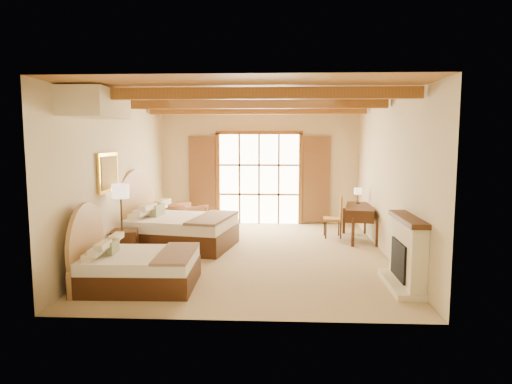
# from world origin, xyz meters

# --- Properties ---
(floor) EXTENTS (7.00, 7.00, 0.00)m
(floor) POSITION_xyz_m (0.00, 0.00, 0.00)
(floor) COLOR tan
(floor) RESTS_ON ground
(wall_back) EXTENTS (5.50, 0.00, 5.50)m
(wall_back) POSITION_xyz_m (0.00, 3.50, 1.60)
(wall_back) COLOR beige
(wall_back) RESTS_ON ground
(wall_left) EXTENTS (0.00, 7.00, 7.00)m
(wall_left) POSITION_xyz_m (-2.75, 0.00, 1.60)
(wall_left) COLOR beige
(wall_left) RESTS_ON ground
(wall_right) EXTENTS (0.00, 7.00, 7.00)m
(wall_right) POSITION_xyz_m (2.75, 0.00, 1.60)
(wall_right) COLOR beige
(wall_right) RESTS_ON ground
(ceiling) EXTENTS (7.00, 7.00, 0.00)m
(ceiling) POSITION_xyz_m (0.00, 0.00, 3.20)
(ceiling) COLOR #AE7330
(ceiling) RESTS_ON ground
(ceiling_beams) EXTENTS (5.39, 4.60, 0.18)m
(ceiling_beams) POSITION_xyz_m (0.00, 0.00, 3.08)
(ceiling_beams) COLOR olive
(ceiling_beams) RESTS_ON ceiling
(french_doors) EXTENTS (3.95, 0.08, 2.60)m
(french_doors) POSITION_xyz_m (0.00, 3.44, 1.25)
(french_doors) COLOR white
(french_doors) RESTS_ON ground
(fireplace) EXTENTS (0.46, 1.40, 1.16)m
(fireplace) POSITION_xyz_m (2.60, -2.00, 0.51)
(fireplace) COLOR beige
(fireplace) RESTS_ON ground
(painting) EXTENTS (0.06, 0.95, 0.75)m
(painting) POSITION_xyz_m (-2.70, -0.75, 1.75)
(painting) COLOR gold
(painting) RESTS_ON wall_left
(canopy_valance) EXTENTS (0.70, 1.40, 0.45)m
(canopy_valance) POSITION_xyz_m (-2.40, -2.00, 2.95)
(canopy_valance) COLOR #F1E6C0
(canopy_valance) RESTS_ON ceiling
(bed_near) EXTENTS (1.84, 1.42, 1.20)m
(bed_near) POSITION_xyz_m (-1.85, -2.18, 0.36)
(bed_near) COLOR #3F2610
(bed_near) RESTS_ON floor
(bed_far) EXTENTS (2.54, 2.08, 1.48)m
(bed_far) POSITION_xyz_m (-1.79, 0.54, 0.45)
(bed_far) COLOR #3F2610
(bed_far) RESTS_ON floor
(nightstand) EXTENTS (0.59, 0.59, 0.59)m
(nightstand) POSITION_xyz_m (-2.50, -0.56, 0.30)
(nightstand) COLOR #3F2610
(nightstand) RESTS_ON floor
(floor_lamp) EXTENTS (0.32, 0.32, 1.52)m
(floor_lamp) POSITION_xyz_m (-2.50, -0.69, 1.29)
(floor_lamp) COLOR #322814
(floor_lamp) RESTS_ON floor
(armchair) EXTENTS (1.11, 1.12, 0.73)m
(armchair) POSITION_xyz_m (-1.79, 2.19, 0.36)
(armchair) COLOR #A36744
(armchair) RESTS_ON floor
(ottoman) EXTENTS (0.50, 0.50, 0.36)m
(ottoman) POSITION_xyz_m (-0.70, 1.93, 0.18)
(ottoman) COLOR tan
(ottoman) RESTS_ON floor
(desk) EXTENTS (0.90, 1.59, 0.81)m
(desk) POSITION_xyz_m (2.47, 1.47, 0.43)
(desk) COLOR #3F2610
(desk) RESTS_ON floor
(desk_chair) EXTENTS (0.49, 0.49, 1.01)m
(desk_chair) POSITION_xyz_m (1.89, 1.70, 0.31)
(desk_chair) COLOR #A5743C
(desk_chair) RESTS_ON floor
(desk_lamp) EXTENTS (0.19, 0.19, 0.38)m
(desk_lamp) POSITION_xyz_m (2.49, 1.91, 1.09)
(desk_lamp) COLOR #322814
(desk_lamp) RESTS_ON desk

